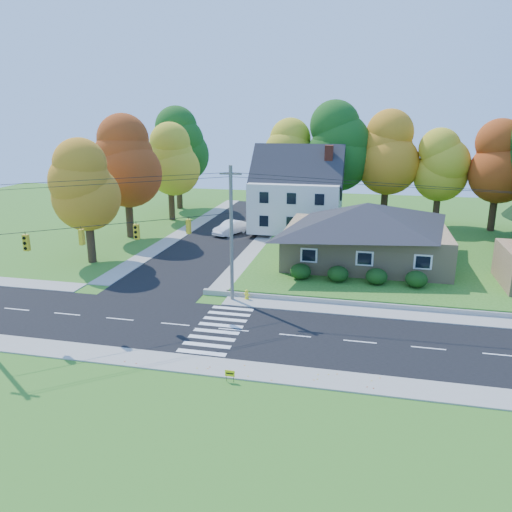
{
  "coord_description": "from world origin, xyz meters",
  "views": [
    {
      "loc": [
        7.89,
        -28.57,
        13.42
      ],
      "look_at": [
        -0.31,
        8.0,
        2.73
      ],
      "focal_mm": 35.0,
      "sensor_mm": 36.0,
      "label": 1
    }
  ],
  "objects": [
    {
      "name": "road_cross",
      "position": [
        -8.0,
        26.0,
        0.01
      ],
      "size": [
        8.0,
        44.0,
        0.02
      ],
      "primitive_type": "cube",
      "color": "black",
      "rests_on": "ground"
    },
    {
      "name": "hedge_row",
      "position": [
        7.5,
        9.8,
        1.14
      ],
      "size": [
        10.7,
        1.7,
        1.27
      ],
      "color": "#163A10",
      "rests_on": "lawn"
    },
    {
      "name": "lawn",
      "position": [
        13.0,
        21.0,
        0.25
      ],
      "size": [
        30.0,
        30.0,
        0.5
      ],
      "primitive_type": "cube",
      "color": "#3D7923",
      "rests_on": "ground"
    },
    {
      "name": "road_main",
      "position": [
        0.0,
        0.0,
        0.01
      ],
      "size": [
        90.0,
        8.0,
        0.02
      ],
      "primitive_type": "cube",
      "color": "black",
      "rests_on": "ground"
    },
    {
      "name": "ranch_house",
      "position": [
        8.0,
        16.0,
        3.27
      ],
      "size": [
        14.6,
        10.6,
        5.4
      ],
      "color": "tan",
      "rests_on": "lawn"
    },
    {
      "name": "tree_west_3",
      "position": [
        -19.0,
        40.0,
        9.11
      ],
      "size": [
        7.84,
        7.84,
        14.6
      ],
      "color": "#3F2A19",
      "rests_on": "ground"
    },
    {
      "name": "white_car",
      "position": [
        -7.24,
        25.55,
        0.79
      ],
      "size": [
        3.44,
        4.96,
        1.55
      ],
      "primitive_type": "imported",
      "rotation": [
        0.0,
        0.0,
        -0.43
      ],
      "color": "white",
      "rests_on": "road_cross"
    },
    {
      "name": "yard_sign",
      "position": [
        1.5,
        -6.26,
        0.46
      ],
      "size": [
        0.52,
        0.03,
        0.65
      ],
      "color": "black",
      "rests_on": "ground"
    },
    {
      "name": "tree_lot_0",
      "position": [
        -2.0,
        34.0,
        8.31
      ],
      "size": [
        6.72,
        6.72,
        12.51
      ],
      "color": "#3F2A19",
      "rests_on": "lawn"
    },
    {
      "name": "tree_lot_2",
      "position": [
        10.0,
        34.0,
        8.96
      ],
      "size": [
        7.28,
        7.28,
        13.56
      ],
      "color": "#3F2A19",
      "rests_on": "lawn"
    },
    {
      "name": "traffic_infrastructure",
      "position": [
        -0.15,
        1.35,
        5.15
      ],
      "size": [
        38.1,
        10.66,
        10.0
      ],
      "color": "#666059",
      "rests_on": "ground"
    },
    {
      "name": "tree_lot_3",
      "position": [
        16.0,
        33.0,
        7.65
      ],
      "size": [
        6.16,
        6.16,
        11.47
      ],
      "color": "#3F2A19",
      "rests_on": "lawn"
    },
    {
      "name": "fire_hydrant",
      "position": [
        -0.46,
        5.48,
        0.38
      ],
      "size": [
        0.46,
        0.36,
        0.8
      ],
      "color": "yellow",
      "rests_on": "ground"
    },
    {
      "name": "sidewalk_south",
      "position": [
        0.0,
        -5.0,
        0.04
      ],
      "size": [
        90.0,
        2.0,
        0.08
      ],
      "primitive_type": "cube",
      "color": "#9C9A90",
      "rests_on": "ground"
    },
    {
      "name": "colonial_house",
      "position": [
        0.04,
        28.0,
        4.58
      ],
      "size": [
        10.4,
        8.4,
        9.6
      ],
      "color": "silver",
      "rests_on": "lawn"
    },
    {
      "name": "tree_lot_4",
      "position": [
        22.0,
        32.0,
        8.31
      ],
      "size": [
        6.72,
        6.72,
        12.51
      ],
      "color": "#3F2A19",
      "rests_on": "lawn"
    },
    {
      "name": "tree_west_0",
      "position": [
        -17.0,
        12.0,
        7.15
      ],
      "size": [
        6.16,
        6.16,
        11.47
      ],
      "color": "#3F2A19",
      "rests_on": "ground"
    },
    {
      "name": "tree_west_1",
      "position": [
        -18.0,
        22.0,
        8.46
      ],
      "size": [
        7.28,
        7.28,
        13.56
      ],
      "color": "#3F2A19",
      "rests_on": "ground"
    },
    {
      "name": "tree_west_2",
      "position": [
        -17.0,
        32.0,
        7.81
      ],
      "size": [
        6.72,
        6.72,
        12.51
      ],
      "color": "#3F2A19",
      "rests_on": "ground"
    },
    {
      "name": "tree_lot_1",
      "position": [
        4.0,
        33.0,
        9.61
      ],
      "size": [
        7.84,
        7.84,
        14.6
      ],
      "color": "#3F2A19",
      "rests_on": "lawn"
    },
    {
      "name": "sidewalk_north",
      "position": [
        0.0,
        5.0,
        0.04
      ],
      "size": [
        90.0,
        2.0,
        0.08
      ],
      "primitive_type": "cube",
      "color": "#9C9A90",
      "rests_on": "ground"
    },
    {
      "name": "ground",
      "position": [
        0.0,
        0.0,
        0.0
      ],
      "size": [
        120.0,
        120.0,
        0.0
      ],
      "primitive_type": "plane",
      "color": "#3D7923"
    }
  ]
}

